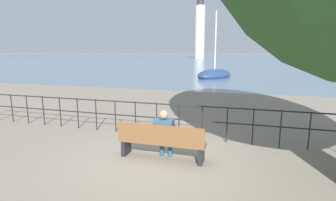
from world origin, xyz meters
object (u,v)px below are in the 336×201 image
Objects in this scene: seated_person_left at (164,132)px; sailboat_2 at (214,75)px; harbor_lighthouse at (200,29)px; park_bench at (161,142)px.

sailboat_2 reaches higher than seated_person_left.
park_bench is at bearing -80.50° from harbor_lighthouse.
seated_person_left is (0.05, 0.08, 0.23)m from park_bench.
park_bench is 1.75× the size of seated_person_left.
sailboat_2 is (-1.34, 21.50, -0.40)m from seated_person_left.
harbor_lighthouse is (-17.66, 105.46, 11.70)m from park_bench.
seated_person_left is 107.47m from harbor_lighthouse.
seated_person_left is 21.55m from sailboat_2.
sailboat_2 is 86.28m from harbor_lighthouse.
seated_person_left is 0.17× the size of sailboat_2.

